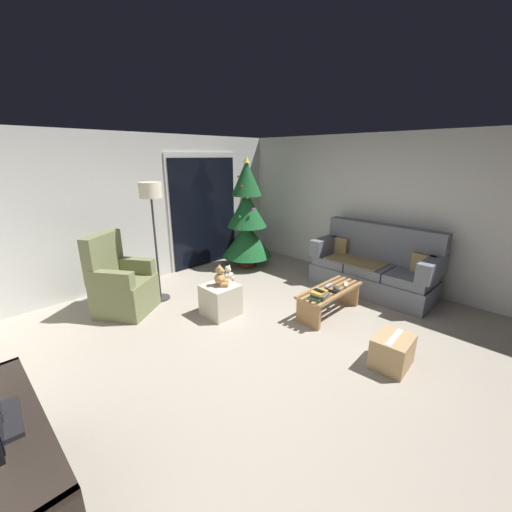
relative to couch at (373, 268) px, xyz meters
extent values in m
plane|color=#9E9384|center=(-2.32, 0.08, -0.40)|extent=(7.00, 7.00, 0.00)
cube|color=silver|center=(-2.32, 3.14, 0.85)|extent=(5.72, 0.12, 2.50)
cube|color=silver|center=(0.54, 0.08, 0.85)|extent=(0.12, 6.00, 2.50)
cube|color=silver|center=(-1.08, 3.07, 0.70)|extent=(1.60, 0.02, 2.20)
cube|color=black|center=(-1.08, 3.05, 0.65)|extent=(1.50, 0.02, 2.10)
cube|color=slate|center=(-0.07, 0.00, -0.23)|extent=(0.76, 1.90, 0.34)
cube|color=slate|center=(-0.09, -0.62, 0.01)|extent=(0.68, 0.60, 0.14)
cube|color=slate|center=(-0.09, 0.00, 0.01)|extent=(0.68, 0.60, 0.14)
cube|color=slate|center=(-0.09, 0.62, 0.01)|extent=(0.68, 0.60, 0.14)
cube|color=slate|center=(0.23, 0.00, 0.38)|extent=(0.20, 1.90, 0.60)
cube|color=slate|center=(-0.07, -0.87, 0.22)|extent=(0.76, 0.20, 0.28)
cube|color=slate|center=(-0.07, 0.87, 0.22)|extent=(0.76, 0.20, 0.28)
cube|color=#997F51|center=(-0.11, 0.25, 0.09)|extent=(0.60, 0.90, 0.02)
cube|color=#997F51|center=(0.09, -0.70, 0.22)|extent=(0.12, 0.32, 0.28)
cube|color=#997F51|center=(0.09, 0.70, 0.22)|extent=(0.12, 0.32, 0.28)
cube|color=#9E7547|center=(-1.20, -0.13, -0.04)|extent=(1.10, 0.05, 0.04)
cube|color=#9E7547|center=(-1.20, -0.04, -0.04)|extent=(1.10, 0.05, 0.04)
cube|color=#9E7547|center=(-1.20, 0.05, -0.04)|extent=(1.10, 0.05, 0.04)
cube|color=#9E7547|center=(-1.20, 0.14, -0.04)|extent=(1.10, 0.05, 0.04)
cube|color=#9E7547|center=(-1.20, 0.23, -0.04)|extent=(1.10, 0.05, 0.04)
cube|color=#9E7547|center=(-1.69, 0.05, -0.23)|extent=(0.05, 0.36, 0.34)
cube|color=#9E7547|center=(-0.71, 0.05, -0.23)|extent=(0.05, 0.36, 0.34)
cube|color=#ADADB2|center=(-1.13, 0.12, -0.01)|extent=(0.16, 0.05, 0.02)
cube|color=black|center=(-1.27, -0.02, -0.01)|extent=(0.06, 0.16, 0.02)
cube|color=#333338|center=(-1.15, -0.02, -0.01)|extent=(0.13, 0.15, 0.02)
cube|color=silver|center=(-0.93, -0.03, -0.01)|extent=(0.16, 0.11, 0.02)
cube|color=#337042|center=(-1.56, 0.00, -0.01)|extent=(0.27, 0.20, 0.03)
cube|color=#4C4C51|center=(-1.54, -0.01, 0.02)|extent=(0.22, 0.23, 0.03)
cube|color=#B79333|center=(-1.55, 0.00, 0.05)|extent=(0.22, 0.18, 0.03)
cube|color=black|center=(-1.55, 0.00, 0.07)|extent=(0.09, 0.15, 0.01)
cylinder|color=#4C1E19|center=(-0.61, 2.34, -0.35)|extent=(0.36, 0.36, 0.10)
cylinder|color=brown|center=(-0.61, 2.34, -0.24)|extent=(0.08, 0.08, 0.12)
cone|color=#195628|center=(-0.61, 2.34, 0.15)|extent=(0.98, 0.98, 0.66)
cone|color=#195628|center=(-0.61, 2.34, 0.74)|extent=(0.78, 0.78, 0.66)
cone|color=#195628|center=(-0.61, 2.34, 1.34)|extent=(0.57, 0.57, 0.66)
sphere|color=#B233A5|center=(-0.71, 2.08, 0.79)|extent=(0.06, 0.06, 0.06)
sphere|color=white|center=(-0.72, 2.45, 1.35)|extent=(0.06, 0.06, 0.06)
sphere|color=gold|center=(-0.75, 2.16, 1.01)|extent=(0.06, 0.06, 0.06)
sphere|color=red|center=(-0.79, 2.28, 1.20)|extent=(0.06, 0.06, 0.06)
sphere|color=#1E8C33|center=(-0.90, 2.23, 0.66)|extent=(0.06, 0.06, 0.06)
sphere|color=white|center=(-0.34, 2.71, 0.04)|extent=(0.06, 0.06, 0.06)
sphere|color=gold|center=(-0.66, 2.71, 0.40)|extent=(0.06, 0.06, 0.06)
sphere|color=#B233A5|center=(-0.37, 2.74, 0.02)|extent=(0.06, 0.06, 0.06)
cone|color=#EAD14C|center=(-0.61, 2.34, 1.67)|extent=(0.14, 0.14, 0.12)
cube|color=olive|center=(-3.18, 2.12, -0.24)|extent=(0.95, 0.95, 0.31)
cube|color=olive|center=(-3.18, 2.12, 0.00)|extent=(0.95, 0.95, 0.18)
cube|color=olive|center=(-3.34, 2.34, 0.41)|extent=(0.65, 0.52, 0.64)
cube|color=olive|center=(-2.94, 2.26, 0.20)|extent=(0.44, 0.56, 0.22)
cube|color=olive|center=(-3.40, 1.95, 0.20)|extent=(0.44, 0.56, 0.22)
cylinder|color=#2D2D30|center=(-2.63, 2.17, -0.39)|extent=(0.28, 0.28, 0.02)
cylinder|color=#2D2D30|center=(-2.63, 2.17, 0.40)|extent=(0.03, 0.03, 1.55)
cylinder|color=beige|center=(-2.63, 2.17, 1.27)|extent=(0.32, 0.32, 0.22)
cube|color=black|center=(-4.82, -0.10, -0.38)|extent=(0.40, 1.40, 0.04)
cube|color=black|center=(-4.82, -0.10, 0.28)|extent=(0.40, 1.40, 0.04)
cube|color=black|center=(-4.82, -0.10, -0.05)|extent=(0.40, 0.04, 0.66)
cube|color=black|center=(-4.82, -0.10, -0.05)|extent=(0.40, 1.33, 0.04)
cube|color=black|center=(-4.82, -0.10, 0.32)|extent=(0.23, 0.38, 0.03)
cube|color=beige|center=(-2.29, 1.11, -0.18)|extent=(0.44, 0.44, 0.44)
cylinder|color=tan|center=(-2.21, 1.10, 0.07)|extent=(0.12, 0.12, 0.06)
cylinder|color=tan|center=(-2.28, 1.03, 0.07)|extent=(0.12, 0.12, 0.06)
sphere|color=tan|center=(-2.29, 1.11, 0.14)|extent=(0.15, 0.15, 0.15)
sphere|color=tan|center=(-2.29, 1.11, 0.26)|extent=(0.11, 0.11, 0.11)
sphere|color=tan|center=(-2.26, 1.08, 0.25)|extent=(0.04, 0.04, 0.04)
sphere|color=tan|center=(-2.26, 1.14, 0.30)|extent=(0.04, 0.04, 0.04)
sphere|color=tan|center=(-2.32, 1.08, 0.30)|extent=(0.04, 0.04, 0.04)
sphere|color=tan|center=(-2.23, 1.15, 0.15)|extent=(0.06, 0.06, 0.06)
sphere|color=tan|center=(-2.33, 1.05, 0.15)|extent=(0.06, 0.06, 0.06)
cylinder|color=beige|center=(-1.34, 1.96, -0.37)|extent=(0.07, 0.11, 0.06)
cylinder|color=beige|center=(-1.44, 1.95, -0.37)|extent=(0.07, 0.11, 0.06)
sphere|color=beige|center=(-1.40, 2.01, -0.30)|extent=(0.15, 0.15, 0.15)
sphere|color=beige|center=(-1.40, 2.01, -0.18)|extent=(0.11, 0.11, 0.11)
sphere|color=#F4E5C1|center=(-1.39, 1.96, -0.19)|extent=(0.04, 0.04, 0.04)
sphere|color=beige|center=(-1.36, 2.02, -0.13)|extent=(0.04, 0.04, 0.04)
sphere|color=beige|center=(-1.43, 2.01, -0.13)|extent=(0.04, 0.04, 0.04)
sphere|color=beige|center=(-1.32, 2.00, -0.29)|extent=(0.06, 0.06, 0.06)
sphere|color=beige|center=(-1.47, 1.99, -0.29)|extent=(0.06, 0.06, 0.06)
cube|color=tan|center=(-1.74, -1.07, -0.23)|extent=(0.46, 0.38, 0.34)
cube|color=beige|center=(-1.74, -1.07, -0.06)|extent=(0.40, 0.09, 0.00)
camera|label=1|loc=(-4.81, -2.11, 1.74)|focal=22.42mm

